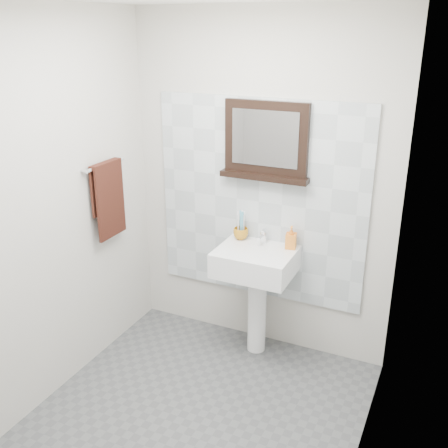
# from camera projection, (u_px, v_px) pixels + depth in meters

# --- Properties ---
(floor) EXTENTS (2.00, 2.20, 0.01)m
(floor) POSITION_uv_depth(u_px,v_px,m) (193.00, 421.00, 3.33)
(floor) COLOR #505355
(floor) RESTS_ON ground
(back_wall) EXTENTS (2.00, 0.01, 2.50)m
(back_wall) POSITION_uv_depth(u_px,v_px,m) (260.00, 188.00, 3.82)
(back_wall) COLOR #BBB9B2
(back_wall) RESTS_ON ground
(front_wall) EXTENTS (2.00, 0.01, 2.50)m
(front_wall) POSITION_uv_depth(u_px,v_px,m) (47.00, 342.00, 1.96)
(front_wall) COLOR #BBB9B2
(front_wall) RESTS_ON ground
(left_wall) EXTENTS (0.01, 2.20, 2.50)m
(left_wall) POSITION_uv_depth(u_px,v_px,m) (48.00, 214.00, 3.28)
(left_wall) COLOR #BBB9B2
(left_wall) RESTS_ON ground
(right_wall) EXTENTS (0.01, 2.20, 2.50)m
(right_wall) POSITION_uv_depth(u_px,v_px,m) (372.00, 274.00, 2.49)
(right_wall) COLOR #BBB9B2
(right_wall) RESTS_ON ground
(splashback) EXTENTS (1.60, 0.02, 1.50)m
(splashback) POSITION_uv_depth(u_px,v_px,m) (259.00, 201.00, 3.85)
(splashback) COLOR silver
(splashback) RESTS_ON back_wall
(pedestal_sink) EXTENTS (0.55, 0.44, 0.96)m
(pedestal_sink) POSITION_uv_depth(u_px,v_px,m) (256.00, 273.00, 3.81)
(pedestal_sink) COLOR white
(pedestal_sink) RESTS_ON ground
(toothbrush_cup) EXTENTS (0.11, 0.11, 0.09)m
(toothbrush_cup) POSITION_uv_depth(u_px,v_px,m) (241.00, 233.00, 3.91)
(toothbrush_cup) COLOR #B87815
(toothbrush_cup) RESTS_ON pedestal_sink
(toothbrushes) EXTENTS (0.05, 0.04, 0.21)m
(toothbrushes) POSITION_uv_depth(u_px,v_px,m) (241.00, 224.00, 3.88)
(toothbrushes) COLOR white
(toothbrushes) RESTS_ON toothbrush_cup
(soap_dispenser) EXTENTS (0.09, 0.09, 0.17)m
(soap_dispenser) POSITION_uv_depth(u_px,v_px,m) (291.00, 237.00, 3.74)
(soap_dispenser) COLOR #E4551A
(soap_dispenser) RESTS_ON pedestal_sink
(framed_mirror) EXTENTS (0.65, 0.11, 0.55)m
(framed_mirror) POSITION_uv_depth(u_px,v_px,m) (266.00, 143.00, 3.64)
(framed_mirror) COLOR black
(framed_mirror) RESTS_ON back_wall
(towel_bar) EXTENTS (0.07, 0.40, 0.03)m
(towel_bar) POSITION_uv_depth(u_px,v_px,m) (105.00, 165.00, 3.65)
(towel_bar) COLOR silver
(towel_bar) RESTS_ON left_wall
(hand_towel) EXTENTS (0.06, 0.30, 0.55)m
(hand_towel) POSITION_uv_depth(u_px,v_px,m) (108.00, 194.00, 3.72)
(hand_towel) COLOR black
(hand_towel) RESTS_ON towel_bar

